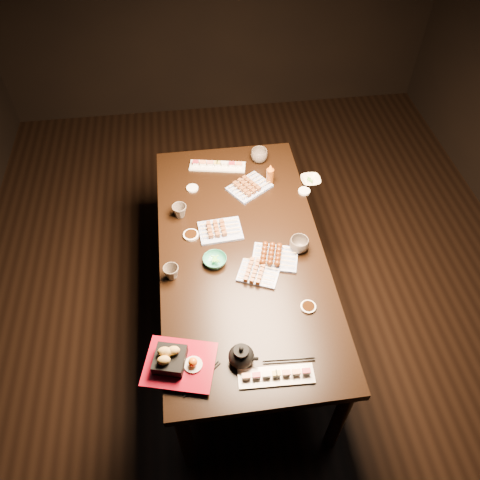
# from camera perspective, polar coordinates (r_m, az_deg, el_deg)

# --- Properties ---
(ground) EXTENTS (5.00, 5.00, 0.00)m
(ground) POSITION_cam_1_polar(r_m,az_deg,el_deg) (3.23, 2.26, -8.88)
(ground) COLOR black
(ground) RESTS_ON ground
(dining_table) EXTENTS (1.37, 1.98, 0.75)m
(dining_table) POSITION_cam_1_polar(r_m,az_deg,el_deg) (2.88, 0.13, -5.91)
(dining_table) COLOR black
(dining_table) RESTS_ON ground
(sushi_platter_near) EXTENTS (0.35, 0.11, 0.04)m
(sushi_platter_near) POSITION_cam_1_polar(r_m,az_deg,el_deg) (2.17, 4.45, -16.06)
(sushi_platter_near) COLOR white
(sushi_platter_near) RESTS_ON dining_table
(sushi_platter_far) EXTENTS (0.37, 0.17, 0.04)m
(sushi_platter_far) POSITION_cam_1_polar(r_m,az_deg,el_deg) (3.07, -2.78, 9.20)
(sushi_platter_far) COLOR white
(sushi_platter_far) RESTS_ON dining_table
(yakitori_plate_center) EXTENTS (0.25, 0.19, 0.06)m
(yakitori_plate_center) POSITION_cam_1_polar(r_m,az_deg,el_deg) (2.65, -2.42, 1.46)
(yakitori_plate_center) COLOR #828EB6
(yakitori_plate_center) RESTS_ON dining_table
(yakitori_plate_right) EXTENTS (0.25, 0.22, 0.05)m
(yakitori_plate_right) POSITION_cam_1_polar(r_m,az_deg,el_deg) (2.45, 2.28, -3.86)
(yakitori_plate_right) COLOR #828EB6
(yakitori_plate_right) RESTS_ON dining_table
(yakitori_plate_left) EXTENTS (0.30, 0.28, 0.06)m
(yakitori_plate_left) POSITION_cam_1_polar(r_m,az_deg,el_deg) (2.90, 1.16, 6.78)
(yakitori_plate_left) COLOR #828EB6
(yakitori_plate_left) RESTS_ON dining_table
(tsukune_plate) EXTENTS (0.28, 0.24, 0.06)m
(tsukune_plate) POSITION_cam_1_polar(r_m,az_deg,el_deg) (2.52, 4.31, -1.83)
(tsukune_plate) COLOR #828EB6
(tsukune_plate) RESTS_ON dining_table
(edamame_bowl_green) EXTENTS (0.18, 0.18, 0.04)m
(edamame_bowl_green) POSITION_cam_1_polar(r_m,az_deg,el_deg) (2.51, -3.09, -2.50)
(edamame_bowl_green) COLOR #2C886B
(edamame_bowl_green) RESTS_ON dining_table
(edamame_bowl_cream) EXTENTS (0.12, 0.12, 0.03)m
(edamame_bowl_cream) POSITION_cam_1_polar(r_m,az_deg,el_deg) (2.99, 8.60, 7.20)
(edamame_bowl_cream) COLOR #EFE2C3
(edamame_bowl_cream) RESTS_ON dining_table
(tempura_tray) EXTENTS (0.37, 0.32, 0.12)m
(tempura_tray) POSITION_cam_1_polar(r_m,az_deg,el_deg) (2.17, -7.45, -14.33)
(tempura_tray) COLOR black
(tempura_tray) RESTS_ON dining_table
(teacup_near_left) EXTENTS (0.11, 0.11, 0.08)m
(teacup_near_left) POSITION_cam_1_polar(r_m,az_deg,el_deg) (2.46, -8.37, -3.91)
(teacup_near_left) COLOR #50463D
(teacup_near_left) RESTS_ON dining_table
(teacup_mid_right) EXTENTS (0.14, 0.14, 0.08)m
(teacup_mid_right) POSITION_cam_1_polar(r_m,az_deg,el_deg) (2.57, 7.21, -0.57)
(teacup_mid_right) COLOR #50463D
(teacup_mid_right) RESTS_ON dining_table
(teacup_far_left) EXTENTS (0.09, 0.09, 0.08)m
(teacup_far_left) POSITION_cam_1_polar(r_m,az_deg,el_deg) (2.75, -7.37, 3.52)
(teacup_far_left) COLOR #50463D
(teacup_far_left) RESTS_ON dining_table
(teacup_far_right) EXTENTS (0.15, 0.15, 0.09)m
(teacup_far_right) POSITION_cam_1_polar(r_m,az_deg,el_deg) (3.10, 2.36, 10.25)
(teacup_far_right) COLOR #50463D
(teacup_far_right) RESTS_ON dining_table
(teapot) EXTENTS (0.19, 0.19, 0.12)m
(teapot) POSITION_cam_1_polar(r_m,az_deg,el_deg) (2.16, 0.15, -13.80)
(teapot) COLOR black
(teapot) RESTS_ON dining_table
(condiment_bottle) EXTENTS (0.06, 0.06, 0.14)m
(condiment_bottle) POSITION_cam_1_polar(r_m,az_deg,el_deg) (2.92, 3.69, 8.01)
(condiment_bottle) COLOR brown
(condiment_bottle) RESTS_ON dining_table
(sauce_dish_west) EXTENTS (0.11, 0.11, 0.02)m
(sauce_dish_west) POSITION_cam_1_polar(r_m,az_deg,el_deg) (2.65, -6.00, 0.60)
(sauce_dish_west) COLOR white
(sauce_dish_west) RESTS_ON dining_table
(sauce_dish_east) EXTENTS (0.10, 0.10, 0.01)m
(sauce_dish_east) POSITION_cam_1_polar(r_m,az_deg,el_deg) (2.92, 7.83, 5.92)
(sauce_dish_east) COLOR white
(sauce_dish_east) RESTS_ON dining_table
(sauce_dish_se) EXTENTS (0.08, 0.08, 0.01)m
(sauce_dish_se) POSITION_cam_1_polar(r_m,az_deg,el_deg) (2.37, 8.31, -8.07)
(sauce_dish_se) COLOR white
(sauce_dish_se) RESTS_ON dining_table
(sauce_dish_nw) EXTENTS (0.08, 0.08, 0.01)m
(sauce_dish_nw) POSITION_cam_1_polar(r_m,az_deg,el_deg) (2.93, -5.83, 6.29)
(sauce_dish_nw) COLOR white
(sauce_dish_nw) RESTS_ON dining_table
(chopsticks_near) EXTENTS (0.19, 0.15, 0.01)m
(chopsticks_near) POSITION_cam_1_polar(r_m,az_deg,el_deg) (2.18, -4.69, -16.49)
(chopsticks_near) COLOR black
(chopsticks_near) RESTS_ON dining_table
(chopsticks_se) EXTENTS (0.24, 0.04, 0.01)m
(chopsticks_se) POSITION_cam_1_polar(r_m,az_deg,el_deg) (2.22, 5.98, -14.40)
(chopsticks_se) COLOR black
(chopsticks_se) RESTS_ON dining_table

